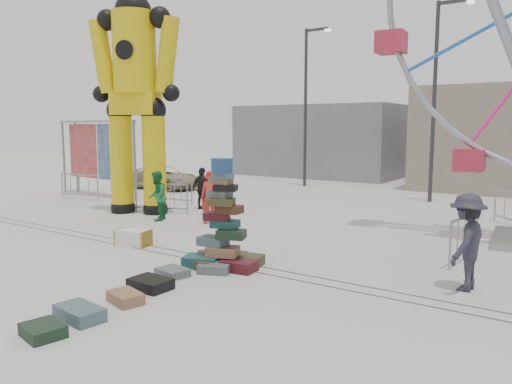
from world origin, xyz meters
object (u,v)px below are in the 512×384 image
Objects in this scene: barricade_dummy_a at (79,186)px; barricade_wheel_front at (464,237)px; barricade_dummy_c at (161,198)px; crash_test_dummy at (135,86)px; lamp_post_right at (437,92)px; steamer_trunk at (133,238)px; pedestrian_green at (157,196)px; lamp_post_left at (307,99)px; pedestrian_red at (210,197)px; suitcase_tower at (223,237)px; banner_scaffold at (97,139)px; parked_suv at (163,178)px; pedestrian_grey at (467,242)px; pedestrian_black at (202,188)px; barricade_dummy_b at (171,190)px.

barricade_dummy_a and barricade_wheel_front have the same top height.
barricade_dummy_c and barricade_wheel_front have the same top height.
barricade_dummy_c is at bearing 13.86° from crash_test_dummy.
lamp_post_right is 11.68m from barricade_dummy_c.
steamer_trunk is 3.54m from pedestrian_green.
barricade_wheel_front is (10.12, -10.93, -3.93)m from lamp_post_left.
barricade_dummy_a is (-8.42, 4.54, 0.35)m from steamer_trunk.
lamp_post_left is at bearing 72.76° from pedestrian_red.
barricade_dummy_a is at bearing 142.62° from suitcase_tower.
banner_scaffold reaches higher than pedestrian_green.
crash_test_dummy is at bearing -144.06° from parked_suv.
barricade_dummy_a is at bearing -96.03° from pedestrian_grey.
barricade_wheel_front is at bearing -112.99° from parked_suv.
pedestrian_black is (0.68, 1.47, 0.24)m from barricade_dummy_c.
lamp_post_right reaches higher than parked_suv.
crash_test_dummy is at bearing -95.20° from lamp_post_left.
pedestrian_red is (-7.68, 0.14, 0.30)m from barricade_wheel_front.
lamp_post_left is 9.49m from pedestrian_black.
banner_scaffold reaches higher than pedestrian_grey.
lamp_post_left is 8.37m from parked_suv.
banner_scaffold is 4.71m from barricade_dummy_b.
pedestrian_grey reaches higher than pedestrian_red.
steamer_trunk is 0.55× the size of pedestrian_black.
lamp_post_left is 4.86× the size of pedestrian_green.
banner_scaffold is at bearing 143.29° from barricade_dummy_c.
lamp_post_left is 1.71× the size of banner_scaffold.
banner_scaffold reaches higher than barricade_dummy_b.
barricade_dummy_a is 5.47m from barricade_dummy_c.
steamer_trunk is at bearing -63.26° from barricade_dummy_b.
pedestrian_grey is at bearing -118.95° from parked_suv.
pedestrian_grey is at bearing -72.05° from lamp_post_right.
barricade_dummy_c is 1.22× the size of pedestrian_green.
suitcase_tower is 5.55m from barricade_wheel_front.
barricade_wheel_front is 10.01m from pedestrian_black.
lamp_post_right reaches higher than barricade_dummy_c.
steamer_trunk is (-3.18, 0.25, -0.47)m from suitcase_tower.
lamp_post_right is 5.07× the size of pedestrian_black.
barricade_dummy_c is 1.27× the size of pedestrian_black.
lamp_post_left reaches higher than barricade_dummy_c.
barricade_dummy_a is 0.50× the size of parked_suv.
pedestrian_green is at bearing -25.01° from barricade_dummy_a.
barricade_dummy_c is 1.17× the size of pedestrian_red.
parked_suv is at bearing 73.82° from barricade_wheel_front.
banner_scaffold is 1.17× the size of parked_suv.
lamp_post_right is at bearing 20.78° from barricade_dummy_a.
lamp_post_left reaches higher than pedestrian_red.
barricade_dummy_b is 11.98m from barricade_wheel_front.
lamp_post_left is 9.23× the size of steamer_trunk.
pedestrian_green is at bearing -62.38° from barricade_dummy_b.
pedestrian_grey is at bearing -35.28° from barricade_dummy_c.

